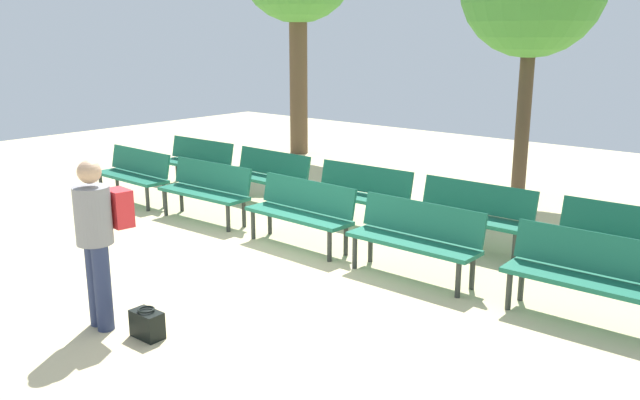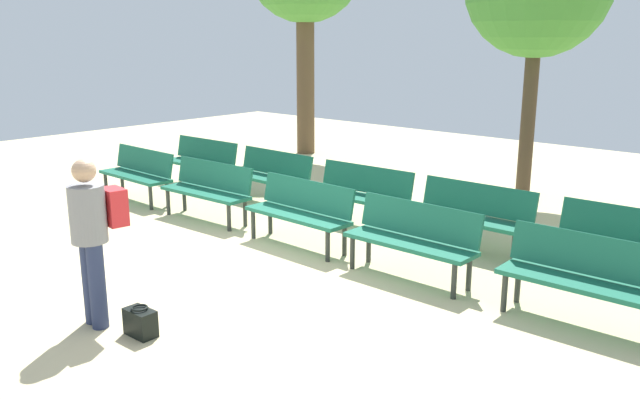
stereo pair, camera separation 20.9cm
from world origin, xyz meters
The scene contains 13 objects.
ground_plane centered at (0.00, 0.00, 0.00)m, with size 24.00×24.00×0.00m, color beige.
bench_r0_c0 centered at (-3.75, 1.54, 0.50)m, with size 1.61×0.51×0.87m.
bench_r0_c1 centered at (-1.92, 1.57, 0.50)m, with size 1.62×0.54×0.87m.
bench_r0_c2 centered at (0.02, 1.57, 0.50)m, with size 1.61×0.52×0.87m.
bench_r0_c3 centered at (1.81, 1.55, 0.50)m, with size 1.60×0.48×0.87m.
bench_r0_c4 centered at (3.75, 1.62, 0.50)m, with size 1.61×0.51×0.87m.
bench_r1_c0 centered at (-3.79, 2.92, 0.50)m, with size 1.61×0.52×0.87m.
bench_r1_c1 centered at (-1.91, 2.89, 0.50)m, with size 1.61×0.52×0.87m.
bench_r1_c2 centered at (0.01, 2.89, 0.50)m, with size 1.61×0.53×0.87m.
bench_r1_c3 centered at (1.82, 2.92, 0.50)m, with size 1.60×0.50×0.87m.
bench_r1_c4 centered at (3.73, 2.97, 0.50)m, with size 1.61×0.52×0.87m.
visitor_with_backpack centered at (0.24, -1.54, 0.94)m, with size 0.38×0.56×1.65m.
handbag centered at (0.76, -1.43, 0.13)m, with size 0.32×0.19×0.29m.
Camera 1 is at (5.65, -4.69, 2.76)m, focal length 36.82 mm.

